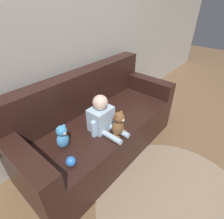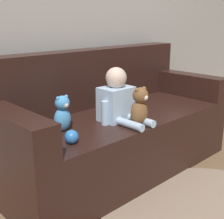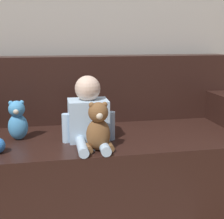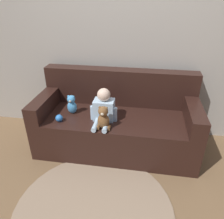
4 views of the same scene
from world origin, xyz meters
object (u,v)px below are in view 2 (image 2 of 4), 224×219
(plush_toy_side, at_px, (62,114))
(toy_ball, at_px, (71,137))
(couch, at_px, (113,128))
(person_baby, at_px, (118,100))
(teddy_bear_brown, at_px, (140,108))

(plush_toy_side, xyz_separation_m, toy_ball, (-0.09, -0.20, -0.07))
(couch, xyz_separation_m, plush_toy_side, (-0.52, -0.09, 0.25))
(plush_toy_side, bearing_deg, person_baby, -12.57)
(person_baby, distance_m, plush_toy_side, 0.41)
(teddy_bear_brown, bearing_deg, toy_ball, 173.36)
(person_baby, height_order, plush_toy_side, person_baby)
(plush_toy_side, bearing_deg, toy_ball, -112.61)
(person_baby, relative_size, plush_toy_side, 1.63)
(person_baby, relative_size, toy_ball, 4.69)
(teddy_bear_brown, relative_size, toy_ball, 3.23)
(couch, relative_size, teddy_bear_brown, 7.17)
(couch, bearing_deg, person_baby, -124.27)
(toy_ball, bearing_deg, couch, 25.90)
(couch, height_order, person_baby, couch)
(couch, distance_m, person_baby, 0.36)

